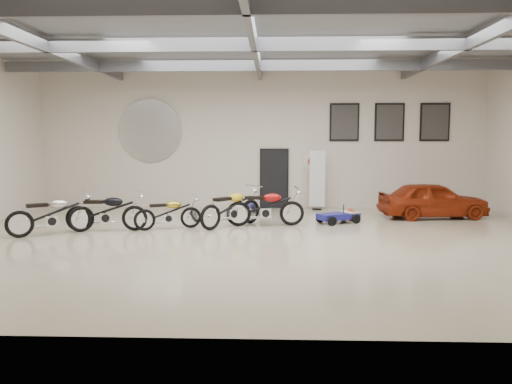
{
  "coord_description": "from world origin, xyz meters",
  "views": [
    {
      "loc": [
        0.45,
        -12.11,
        2.56
      ],
      "look_at": [
        0.0,
        1.2,
        1.1
      ],
      "focal_mm": 35.0,
      "sensor_mm": 36.0,
      "label": 1
    }
  ],
  "objects_px": {
    "motorcycle_yellow": "(231,207)",
    "motorcycle_gold": "(168,212)",
    "motorcycle_silver": "(51,214)",
    "banner_stand": "(317,181)",
    "go_kart": "(342,214)",
    "vintage_car": "(433,200)",
    "motorcycle_black": "(106,211)",
    "motorcycle_red": "(265,206)"
  },
  "relations": [
    {
      "from": "motorcycle_black",
      "to": "go_kart",
      "type": "relative_size",
      "value": 1.4
    },
    {
      "from": "motorcycle_silver",
      "to": "go_kart",
      "type": "distance_m",
      "value": 8.21
    },
    {
      "from": "go_kart",
      "to": "motorcycle_black",
      "type": "bearing_deg",
      "value": 164.56
    },
    {
      "from": "motorcycle_yellow",
      "to": "motorcycle_gold",
      "type": "bearing_deg",
      "value": 147.34
    },
    {
      "from": "motorcycle_yellow",
      "to": "motorcycle_red",
      "type": "height_order",
      "value": "motorcycle_yellow"
    },
    {
      "from": "motorcycle_silver",
      "to": "banner_stand",
      "type": "bearing_deg",
      "value": -0.63
    },
    {
      "from": "motorcycle_yellow",
      "to": "vintage_car",
      "type": "xyz_separation_m",
      "value": [
        6.31,
        1.84,
        -0.0
      ]
    },
    {
      "from": "vintage_car",
      "to": "motorcycle_red",
      "type": "bearing_deg",
      "value": 101.0
    },
    {
      "from": "vintage_car",
      "to": "banner_stand",
      "type": "bearing_deg",
      "value": 58.75
    },
    {
      "from": "motorcycle_silver",
      "to": "motorcycle_black",
      "type": "height_order",
      "value": "same"
    },
    {
      "from": "motorcycle_yellow",
      "to": "banner_stand",
      "type": "bearing_deg",
      "value": 4.05
    },
    {
      "from": "banner_stand",
      "to": "motorcycle_yellow",
      "type": "height_order",
      "value": "banner_stand"
    },
    {
      "from": "motorcycle_black",
      "to": "motorcycle_gold",
      "type": "height_order",
      "value": "motorcycle_black"
    },
    {
      "from": "motorcycle_black",
      "to": "motorcycle_gold",
      "type": "distance_m",
      "value": 1.66
    },
    {
      "from": "motorcycle_red",
      "to": "go_kart",
      "type": "height_order",
      "value": "motorcycle_red"
    },
    {
      "from": "motorcycle_yellow",
      "to": "vintage_car",
      "type": "bearing_deg",
      "value": -31.27
    },
    {
      "from": "motorcycle_silver",
      "to": "motorcycle_black",
      "type": "distance_m",
      "value": 1.41
    },
    {
      "from": "motorcycle_black",
      "to": "vintage_car",
      "type": "height_order",
      "value": "vintage_car"
    },
    {
      "from": "motorcycle_red",
      "to": "vintage_car",
      "type": "height_order",
      "value": "vintage_car"
    },
    {
      "from": "motorcycle_yellow",
      "to": "go_kart",
      "type": "bearing_deg",
      "value": -34.04
    },
    {
      "from": "go_kart",
      "to": "banner_stand",
      "type": "bearing_deg",
      "value": 71.96
    },
    {
      "from": "banner_stand",
      "to": "motorcycle_black",
      "type": "height_order",
      "value": "banner_stand"
    },
    {
      "from": "motorcycle_silver",
      "to": "motorcycle_yellow",
      "type": "bearing_deg",
      "value": -17.49
    },
    {
      "from": "motorcycle_yellow",
      "to": "motorcycle_red",
      "type": "bearing_deg",
      "value": -37.49
    },
    {
      "from": "motorcycle_silver",
      "to": "vintage_car",
      "type": "height_order",
      "value": "vintage_car"
    },
    {
      "from": "motorcycle_red",
      "to": "go_kart",
      "type": "bearing_deg",
      "value": 8.36
    },
    {
      "from": "banner_stand",
      "to": "motorcycle_black",
      "type": "distance_m",
      "value": 7.48
    },
    {
      "from": "motorcycle_black",
      "to": "vintage_car",
      "type": "xyz_separation_m",
      "value": [
        9.67,
        2.62,
        0.01
      ]
    },
    {
      "from": "motorcycle_gold",
      "to": "vintage_car",
      "type": "height_order",
      "value": "vintage_car"
    },
    {
      "from": "banner_stand",
      "to": "motorcycle_gold",
      "type": "relative_size",
      "value": 1.09
    },
    {
      "from": "vintage_car",
      "to": "motorcycle_yellow",
      "type": "bearing_deg",
      "value": 99.9
    },
    {
      "from": "motorcycle_silver",
      "to": "motorcycle_gold",
      "type": "bearing_deg",
      "value": -16.63
    },
    {
      "from": "motorcycle_silver",
      "to": "motorcycle_gold",
      "type": "height_order",
      "value": "motorcycle_silver"
    },
    {
      "from": "motorcycle_yellow",
      "to": "vintage_car",
      "type": "height_order",
      "value": "motorcycle_yellow"
    },
    {
      "from": "motorcycle_red",
      "to": "vintage_car",
      "type": "distance_m",
      "value": 5.58
    },
    {
      "from": "go_kart",
      "to": "vintage_car",
      "type": "relative_size",
      "value": 0.46
    },
    {
      "from": "motorcycle_black",
      "to": "go_kart",
      "type": "distance_m",
      "value": 6.82
    },
    {
      "from": "motorcycle_gold",
      "to": "motorcycle_yellow",
      "type": "xyz_separation_m",
      "value": [
        1.73,
        0.46,
        0.1
      ]
    },
    {
      "from": "motorcycle_silver",
      "to": "motorcycle_red",
      "type": "bearing_deg",
      "value": -18.56
    },
    {
      "from": "motorcycle_yellow",
      "to": "go_kart",
      "type": "height_order",
      "value": "motorcycle_yellow"
    },
    {
      "from": "motorcycle_gold",
      "to": "motorcycle_yellow",
      "type": "relative_size",
      "value": 0.83
    },
    {
      "from": "motorcycle_gold",
      "to": "motorcycle_red",
      "type": "xyz_separation_m",
      "value": [
        2.71,
        0.63,
        0.1
      ]
    }
  ]
}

